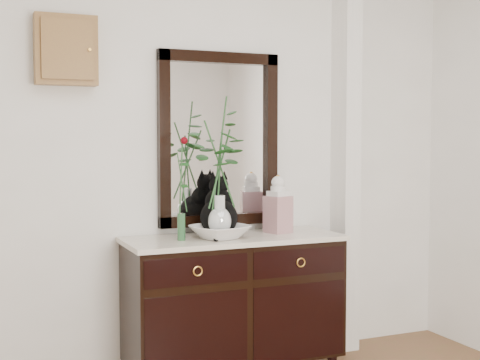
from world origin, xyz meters
name	(u,v)px	position (x,y,z in m)	size (l,w,h in m)	color
wall_back	(204,154)	(0.00, 1.98, 1.35)	(3.60, 0.04, 2.70)	white
pilaster	(346,152)	(1.00, 1.90, 1.35)	(0.12, 0.20, 2.70)	white
sideboard	(234,297)	(0.10, 1.73, 0.47)	(1.33, 0.52, 0.82)	black
wall_mirror	(219,139)	(0.10, 1.97, 1.44)	(0.80, 0.06, 1.10)	black
key_cabinet	(66,50)	(-0.85, 1.94, 1.95)	(0.35, 0.10, 0.40)	brown
cat	(219,205)	(0.03, 1.80, 1.04)	(0.26, 0.32, 0.37)	black
lotus_bowl	(220,232)	(-0.01, 1.68, 0.89)	(0.33, 0.33, 0.08)	white
vase_branches	(220,165)	(-0.01, 1.68, 1.29)	(0.40, 0.40, 0.84)	silver
bud_vase_rose	(181,188)	(-0.24, 1.70, 1.16)	(0.07, 0.07, 0.62)	#2B5C33
ginger_jar	(278,203)	(0.42, 1.77, 1.04)	(0.14, 0.14, 0.37)	silver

